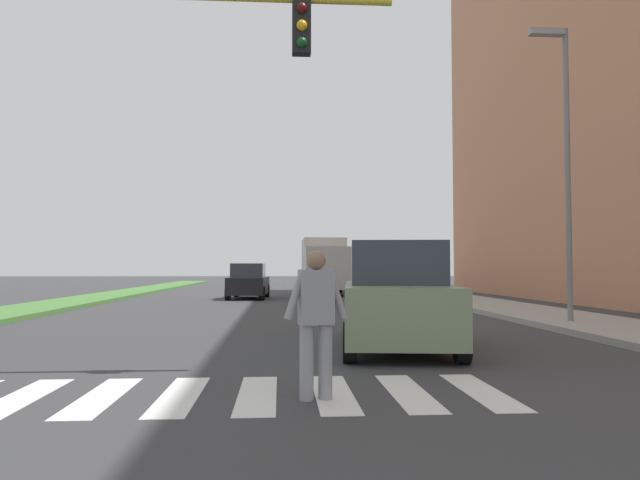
{
  "coord_description": "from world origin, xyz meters",
  "views": [
    {
      "loc": [
        0.71,
        0.81,
        1.5
      ],
      "look_at": [
        1.97,
        19.48,
        2.36
      ],
      "focal_mm": 33.36,
      "sensor_mm": 36.0,
      "label": 1
    }
  ],
  "objects_px": {
    "street_lamp_right": "(564,146)",
    "truck_box_delivery": "(324,265)",
    "pedestrian_performer": "(316,317)",
    "sedan_midblock": "(249,282)",
    "suv_crossing": "(396,297)"
  },
  "relations": [
    {
      "from": "street_lamp_right",
      "to": "truck_box_delivery",
      "type": "distance_m",
      "value": 19.23
    },
    {
      "from": "pedestrian_performer",
      "to": "sedan_midblock",
      "type": "distance_m",
      "value": 21.88
    },
    {
      "from": "sedan_midblock",
      "to": "street_lamp_right",
      "type": "bearing_deg",
      "value": -58.01
    },
    {
      "from": "street_lamp_right",
      "to": "pedestrian_performer",
      "type": "height_order",
      "value": "street_lamp_right"
    },
    {
      "from": "suv_crossing",
      "to": "truck_box_delivery",
      "type": "height_order",
      "value": "truck_box_delivery"
    },
    {
      "from": "suv_crossing",
      "to": "truck_box_delivery",
      "type": "xyz_separation_m",
      "value": [
        0.26,
        21.86,
        0.7
      ]
    },
    {
      "from": "suv_crossing",
      "to": "street_lamp_right",
      "type": "bearing_deg",
      "value": 34.57
    },
    {
      "from": "suv_crossing",
      "to": "truck_box_delivery",
      "type": "relative_size",
      "value": 0.77
    },
    {
      "from": "street_lamp_right",
      "to": "truck_box_delivery",
      "type": "xyz_separation_m",
      "value": [
        -4.78,
        18.39,
        -2.96
      ]
    },
    {
      "from": "street_lamp_right",
      "to": "suv_crossing",
      "type": "height_order",
      "value": "street_lamp_right"
    },
    {
      "from": "street_lamp_right",
      "to": "pedestrian_performer",
      "type": "xyz_separation_m",
      "value": [
        -6.82,
        -7.82,
        -3.66
      ]
    },
    {
      "from": "street_lamp_right",
      "to": "suv_crossing",
      "type": "relative_size",
      "value": 1.56
    },
    {
      "from": "pedestrian_performer",
      "to": "sedan_midblock",
      "type": "height_order",
      "value": "pedestrian_performer"
    },
    {
      "from": "street_lamp_right",
      "to": "suv_crossing",
      "type": "bearing_deg",
      "value": -145.43
    },
    {
      "from": "street_lamp_right",
      "to": "sedan_midblock",
      "type": "distance_m",
      "value": 16.92
    }
  ]
}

